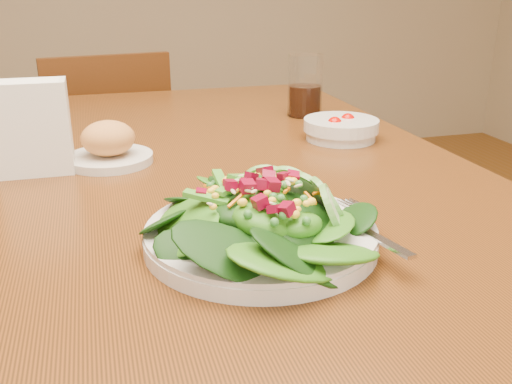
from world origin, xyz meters
TOP-DOWN VIEW (x-y plane):
  - dining_table at (0.00, 0.00)m, footprint 0.90×1.40m
  - chair_far at (-0.12, 0.95)m, footprint 0.44×0.44m
  - salad_plate at (0.03, -0.29)m, footprint 0.27×0.27m
  - bread_plate at (-0.13, 0.08)m, footprint 0.14×0.14m
  - tomato_bowl at (0.30, 0.11)m, footprint 0.14×0.14m
  - drinking_glass at (0.30, 0.32)m, footprint 0.08×0.08m
  - napkin_holder at (-0.24, 0.06)m, footprint 0.11×0.06m

SIDE VIEW (x-z plane):
  - chair_far at x=-0.12m, z-range 0.02..0.86m
  - dining_table at x=0.00m, z-range 0.27..1.02m
  - tomato_bowl at x=0.30m, z-range 0.75..0.79m
  - salad_plate at x=0.03m, z-range 0.74..0.82m
  - bread_plate at x=-0.13m, z-range 0.74..0.81m
  - drinking_glass at x=0.30m, z-range 0.74..0.87m
  - napkin_holder at x=-0.24m, z-range 0.75..0.90m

